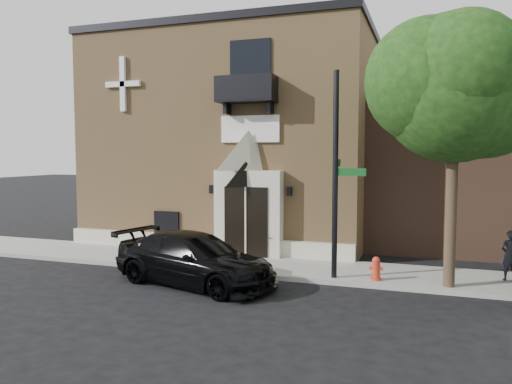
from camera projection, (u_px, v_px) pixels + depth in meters
ground at (249, 278)px, 15.97m from camera, size 120.00×120.00×0.00m
sidewalk at (291, 268)px, 17.06m from camera, size 42.00×3.00×0.15m
church at (246, 140)px, 24.07m from camera, size 12.20×11.01×9.30m
street_tree_left at (456, 86)px, 13.88m from camera, size 4.97×4.38×7.77m
black_sedan at (194, 259)px, 15.17m from camera, size 5.78×3.49×1.57m
street_sign at (336, 175)px, 15.23m from camera, size 1.01×1.01×6.34m
fire_hydrant at (376, 268)px, 15.12m from camera, size 0.41×0.33×0.72m
planter at (267, 246)px, 18.56m from camera, size 0.73×0.64×0.78m
pedestrian_near at (510, 255)px, 15.04m from camera, size 0.63×0.48×1.54m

